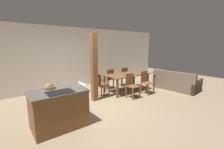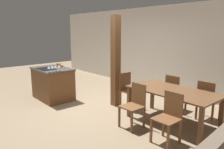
{
  "view_description": "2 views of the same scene",
  "coord_description": "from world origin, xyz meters",
  "px_view_note": "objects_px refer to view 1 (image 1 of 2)",
  "views": [
    {
      "loc": [
        -2.4,
        -3.69,
        1.9
      ],
      "look_at": [
        0.6,
        0.2,
        0.95
      ],
      "focal_mm": 24.0,
      "sensor_mm": 36.0,
      "label": 1
    },
    {
      "loc": [
        4.33,
        -3.0,
        1.96
      ],
      "look_at": [
        0.6,
        0.2,
        0.95
      ],
      "focal_mm": 35.0,
      "sensor_mm": 36.0,
      "label": 2
    }
  ],
  "objects_px": {
    "wine_glass_middle": "(83,84)",
    "timber_post": "(94,68)",
    "dining_table": "(127,76)",
    "kitchen_island": "(59,109)",
    "dining_chair_near_right": "(146,82)",
    "fruit_bowl": "(50,87)",
    "couch": "(176,83)",
    "wine_glass_near": "(85,84)",
    "dining_chair_far_left": "(109,79)",
    "dining_chair_far_right": "(123,76)",
    "wine_glass_far": "(81,83)",
    "wine_glass_end": "(80,82)",
    "dining_chair_near_left": "(132,85)",
    "dining_chair_head_end": "(101,85)"
  },
  "relations": [
    {
      "from": "kitchen_island",
      "to": "wine_glass_near",
      "type": "xyz_separation_m",
      "value": [
        0.53,
        -0.33,
        0.57
      ]
    },
    {
      "from": "wine_glass_middle",
      "to": "dining_table",
      "type": "relative_size",
      "value": 0.09
    },
    {
      "from": "wine_glass_far",
      "to": "dining_chair_near_left",
      "type": "xyz_separation_m",
      "value": [
        2.28,
        0.57,
        -0.55
      ]
    },
    {
      "from": "wine_glass_middle",
      "to": "wine_glass_far",
      "type": "height_order",
      "value": "same"
    },
    {
      "from": "wine_glass_far",
      "to": "dining_table",
      "type": "distance_m",
      "value": 3.0
    },
    {
      "from": "couch",
      "to": "timber_post",
      "type": "xyz_separation_m",
      "value": [
        -3.51,
        1.03,
        0.87
      ]
    },
    {
      "from": "kitchen_island",
      "to": "dining_chair_near_right",
      "type": "relative_size",
      "value": 1.37
    },
    {
      "from": "dining_chair_near_right",
      "to": "dining_chair_head_end",
      "type": "height_order",
      "value": "same"
    },
    {
      "from": "fruit_bowl",
      "to": "wine_glass_near",
      "type": "xyz_separation_m",
      "value": [
        0.62,
        -0.59,
        0.08
      ]
    },
    {
      "from": "wine_glass_near",
      "to": "wine_glass_end",
      "type": "bearing_deg",
      "value": 90.0
    },
    {
      "from": "wine_glass_far",
      "to": "dining_chair_head_end",
      "type": "bearing_deg",
      "value": 42.33
    },
    {
      "from": "wine_glass_near",
      "to": "dining_table",
      "type": "height_order",
      "value": "wine_glass_near"
    },
    {
      "from": "kitchen_island",
      "to": "wine_glass_end",
      "type": "distance_m",
      "value": 0.78
    },
    {
      "from": "wine_glass_far",
      "to": "dining_chair_far_right",
      "type": "xyz_separation_m",
      "value": [
        3.1,
        1.98,
        -0.55
      ]
    },
    {
      "from": "wine_glass_near",
      "to": "dining_chair_far_left",
      "type": "xyz_separation_m",
      "value": [
        2.28,
        2.17,
        -0.55
      ]
    },
    {
      "from": "dining_chair_far_right",
      "to": "wine_glass_middle",
      "type": "bearing_deg",
      "value": 33.75
    },
    {
      "from": "dining_chair_near_right",
      "to": "couch",
      "type": "distance_m",
      "value": 1.53
    },
    {
      "from": "kitchen_island",
      "to": "wine_glass_middle",
      "type": "xyz_separation_m",
      "value": [
        0.53,
        -0.24,
        0.57
      ]
    },
    {
      "from": "fruit_bowl",
      "to": "dining_chair_far_left",
      "type": "distance_m",
      "value": 3.33
    },
    {
      "from": "dining_chair_near_left",
      "to": "dining_chair_near_right",
      "type": "bearing_deg",
      "value": 0.0
    },
    {
      "from": "dining_chair_head_end",
      "to": "timber_post",
      "type": "xyz_separation_m",
      "value": [
        -0.35,
        -0.13,
        0.69
      ]
    },
    {
      "from": "dining_table",
      "to": "dining_chair_near_left",
      "type": "xyz_separation_m",
      "value": [
        -0.41,
        -0.71,
        -0.17
      ]
    },
    {
      "from": "wine_glass_middle",
      "to": "dining_chair_near_right",
      "type": "bearing_deg",
      "value": 12.03
    },
    {
      "from": "wine_glass_middle",
      "to": "timber_post",
      "type": "height_order",
      "value": "timber_post"
    },
    {
      "from": "couch",
      "to": "timber_post",
      "type": "distance_m",
      "value": 3.76
    },
    {
      "from": "dining_chair_near_left",
      "to": "couch",
      "type": "xyz_separation_m",
      "value": [
        2.28,
        -0.44,
        -0.19
      ]
    },
    {
      "from": "kitchen_island",
      "to": "fruit_bowl",
      "type": "relative_size",
      "value": 5.11
    },
    {
      "from": "wine_glass_middle",
      "to": "wine_glass_far",
      "type": "bearing_deg",
      "value": 90.0
    },
    {
      "from": "dining_chair_far_right",
      "to": "couch",
      "type": "relative_size",
      "value": 0.47
    },
    {
      "from": "dining_chair_near_left",
      "to": "dining_chair_near_right",
      "type": "distance_m",
      "value": 0.83
    },
    {
      "from": "wine_glass_far",
      "to": "dining_chair_far_left",
      "type": "relative_size",
      "value": 0.18
    },
    {
      "from": "kitchen_island",
      "to": "wine_glass_end",
      "type": "xyz_separation_m",
      "value": [
        0.53,
        -0.05,
        0.57
      ]
    },
    {
      "from": "wine_glass_end",
      "to": "dining_chair_near_left",
      "type": "relative_size",
      "value": 0.18
    },
    {
      "from": "dining_chair_near_right",
      "to": "dining_chair_far_right",
      "type": "distance_m",
      "value": 1.41
    },
    {
      "from": "wine_glass_far",
      "to": "dining_chair_far_left",
      "type": "bearing_deg",
      "value": 41.01
    },
    {
      "from": "wine_glass_middle",
      "to": "timber_post",
      "type": "distance_m",
      "value": 1.63
    },
    {
      "from": "fruit_bowl",
      "to": "couch",
      "type": "xyz_separation_m",
      "value": [
        5.18,
        -0.28,
        -0.66
      ]
    },
    {
      "from": "fruit_bowl",
      "to": "wine_glass_far",
      "type": "relative_size",
      "value": 1.53
    },
    {
      "from": "wine_glass_middle",
      "to": "dining_table",
      "type": "distance_m",
      "value": 3.04
    },
    {
      "from": "dining_chair_far_right",
      "to": "dining_chair_near_left",
      "type": "bearing_deg",
      "value": 59.61
    },
    {
      "from": "dining_table",
      "to": "dining_chair_near_right",
      "type": "distance_m",
      "value": 0.84
    },
    {
      "from": "wine_glass_near",
      "to": "dining_chair_far_right",
      "type": "relative_size",
      "value": 0.18
    },
    {
      "from": "wine_glass_middle",
      "to": "dining_chair_near_left",
      "type": "bearing_deg",
      "value": 16.2
    },
    {
      "from": "dining_chair_head_end",
      "to": "couch",
      "type": "bearing_deg",
      "value": -110.01
    },
    {
      "from": "wine_glass_end",
      "to": "dining_chair_far_right",
      "type": "relative_size",
      "value": 0.18
    },
    {
      "from": "wine_glass_far",
      "to": "dining_chair_near_left",
      "type": "height_order",
      "value": "wine_glass_far"
    },
    {
      "from": "wine_glass_near",
      "to": "wine_glass_far",
      "type": "height_order",
      "value": "same"
    },
    {
      "from": "couch",
      "to": "dining_chair_near_right",
      "type": "bearing_deg",
      "value": 68.13
    },
    {
      "from": "dining_chair_near_right",
      "to": "wine_glass_middle",
      "type": "bearing_deg",
      "value": -167.97
    },
    {
      "from": "wine_glass_far",
      "to": "timber_post",
      "type": "relative_size",
      "value": 0.07
    }
  ]
}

